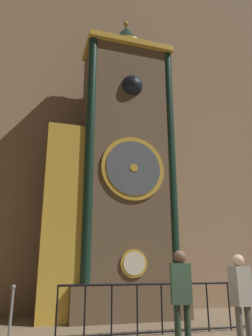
# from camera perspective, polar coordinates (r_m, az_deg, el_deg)

# --- Properties ---
(cathedral_back_wall) EXTENTS (24.00, 0.32, 15.06)m
(cathedral_back_wall) POSITION_cam_1_polar(r_m,az_deg,el_deg) (12.95, -4.18, 11.40)
(cathedral_back_wall) COLOR #997A5B
(cathedral_back_wall) RESTS_ON ground_plane
(clock_tower) EXTENTS (4.25, 1.80, 10.12)m
(clock_tower) POSITION_cam_1_polar(r_m,az_deg,el_deg) (10.36, -1.59, -0.74)
(clock_tower) COLOR brown
(clock_tower) RESTS_ON ground_plane
(railing_fence) EXTENTS (4.65, 0.05, 1.07)m
(railing_fence) POSITION_cam_1_polar(r_m,az_deg,el_deg) (7.95, 6.24, -22.69)
(railing_fence) COLOR black
(railing_fence) RESTS_ON ground_plane
(visitor_near) EXTENTS (0.39, 0.31, 1.70)m
(visitor_near) POSITION_cam_1_polar(r_m,az_deg,el_deg) (6.06, 9.58, -20.28)
(visitor_near) COLOR #213427
(visitor_near) RESTS_ON ground_plane
(visitor_far) EXTENTS (0.37, 0.27, 1.63)m
(visitor_far) POSITION_cam_1_polar(r_m,az_deg,el_deg) (6.37, 19.43, -19.90)
(visitor_far) COLOR #58554F
(visitor_far) RESTS_ON ground_plane
(stanchion_post) EXTENTS (0.28, 0.28, 1.07)m
(stanchion_post) POSITION_cam_1_polar(r_m,az_deg,el_deg) (7.52, -19.54, -24.11)
(stanchion_post) COLOR gray
(stanchion_post) RESTS_ON ground_plane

